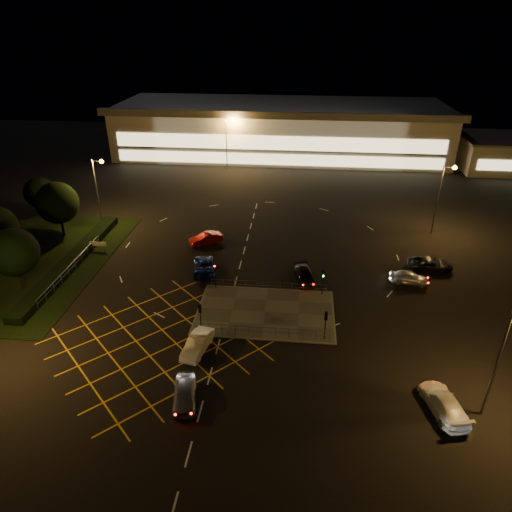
# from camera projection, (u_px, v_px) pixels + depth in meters

# --- Properties ---
(ground) EXTENTS (180.00, 180.00, 0.00)m
(ground) POSITION_uv_depth(u_px,v_px,m) (249.00, 301.00, 49.90)
(ground) COLOR black
(ground) RESTS_ON ground
(pedestrian_island) EXTENTS (14.00, 9.00, 0.12)m
(pedestrian_island) POSITION_uv_depth(u_px,v_px,m) (265.00, 312.00, 47.93)
(pedestrian_island) COLOR #4C4944
(pedestrian_island) RESTS_ON ground
(grass_verge) EXTENTS (18.00, 30.00, 0.08)m
(grass_verge) POSITION_uv_depth(u_px,v_px,m) (35.00, 262.00, 57.66)
(grass_verge) COLOR black
(grass_verge) RESTS_ON ground
(hedge) EXTENTS (2.00, 26.00, 1.00)m
(hedge) POSITION_uv_depth(u_px,v_px,m) (72.00, 261.00, 57.00)
(hedge) COLOR black
(hedge) RESTS_ON ground
(supermarket) EXTENTS (72.00, 26.50, 10.50)m
(supermarket) POSITION_uv_depth(u_px,v_px,m) (280.00, 128.00, 101.91)
(supermarket) COLOR beige
(supermarket) RESTS_ON ground
(retail_unit_a) EXTENTS (18.80, 14.80, 6.35)m
(retail_unit_a) POSITION_uv_depth(u_px,v_px,m) (506.00, 153.00, 91.75)
(retail_unit_a) COLOR beige
(retail_unit_a) RESTS_ON ground
(streetlight_se) EXTENTS (1.78, 0.56, 10.03)m
(streetlight_se) POSITION_uv_depth(u_px,v_px,m) (508.00, 348.00, 32.69)
(streetlight_se) COLOR slate
(streetlight_se) RESTS_ON ground
(streetlight_nw) EXTENTS (1.78, 0.56, 10.03)m
(streetlight_nw) POSITION_uv_depth(u_px,v_px,m) (99.00, 183.00, 64.78)
(streetlight_nw) COLOR slate
(streetlight_nw) RESTS_ON ground
(streetlight_ne) EXTENTS (1.78, 0.56, 10.03)m
(streetlight_ne) POSITION_uv_depth(u_px,v_px,m) (443.00, 190.00, 62.24)
(streetlight_ne) COLOR slate
(streetlight_ne) RESTS_ON ground
(streetlight_far_left) EXTENTS (1.78, 0.56, 10.03)m
(streetlight_far_left) POSITION_uv_depth(u_px,v_px,m) (228.00, 136.00, 89.91)
(streetlight_far_left) COLOR slate
(streetlight_far_left) RESTS_ON ground
(streetlight_far_right) EXTENTS (1.78, 0.56, 10.03)m
(streetlight_far_right) POSITION_uv_depth(u_px,v_px,m) (434.00, 139.00, 88.09)
(streetlight_far_right) COLOR slate
(streetlight_far_right) RESTS_ON ground
(signal_sw) EXTENTS (0.28, 0.30, 3.15)m
(signal_sw) POSITION_uv_depth(u_px,v_px,m) (200.00, 312.00, 43.88)
(signal_sw) COLOR black
(signal_sw) RESTS_ON pedestrian_island
(signal_se) EXTENTS (0.28, 0.30, 3.15)m
(signal_se) POSITION_uv_depth(u_px,v_px,m) (326.00, 320.00, 42.80)
(signal_se) COLOR black
(signal_se) RESTS_ON pedestrian_island
(signal_nw) EXTENTS (0.28, 0.30, 3.15)m
(signal_nw) POSITION_uv_depth(u_px,v_px,m) (215.00, 271.00, 50.90)
(signal_nw) COLOR black
(signal_nw) RESTS_ON pedestrian_island
(signal_ne) EXTENTS (0.28, 0.30, 3.15)m
(signal_ne) POSITION_uv_depth(u_px,v_px,m) (323.00, 277.00, 49.83)
(signal_ne) COLOR black
(signal_ne) RESTS_ON pedestrian_island
(tree_c) EXTENTS (5.76, 5.76, 7.84)m
(tree_c) POSITION_uv_depth(u_px,v_px,m) (57.00, 203.00, 62.41)
(tree_c) COLOR black
(tree_c) RESTS_ON ground
(tree_d) EXTENTS (4.68, 4.68, 6.37)m
(tree_d) POSITION_uv_depth(u_px,v_px,m) (40.00, 193.00, 68.66)
(tree_d) COLOR black
(tree_d) RESTS_ON ground
(tree_e) EXTENTS (5.40, 5.40, 7.35)m
(tree_e) POSITION_uv_depth(u_px,v_px,m) (14.00, 252.00, 50.06)
(tree_e) COLOR black
(tree_e) RESTS_ON ground
(car_near_silver) EXTENTS (2.64, 4.77, 1.54)m
(car_near_silver) POSITION_uv_depth(u_px,v_px,m) (184.00, 393.00, 36.65)
(car_near_silver) COLOR #B1B3B8
(car_near_silver) RESTS_ON ground
(car_queue_white) EXTENTS (2.51, 4.91, 1.54)m
(car_queue_white) POSITION_uv_depth(u_px,v_px,m) (197.00, 344.00, 42.16)
(car_queue_white) COLOR silver
(car_queue_white) RESTS_ON ground
(car_left_blue) EXTENTS (3.63, 5.80, 1.49)m
(car_left_blue) POSITION_uv_depth(u_px,v_px,m) (204.00, 268.00, 54.97)
(car_left_blue) COLOR navy
(car_left_blue) RESTS_ON ground
(car_far_dkgrey) EXTENTS (2.88, 5.08, 1.39)m
(car_far_dkgrey) POSITION_uv_depth(u_px,v_px,m) (305.00, 275.00, 53.43)
(car_far_dkgrey) COLOR black
(car_far_dkgrey) RESTS_ON ground
(car_right_silver) EXTENTS (4.62, 2.48, 1.49)m
(car_right_silver) POSITION_uv_depth(u_px,v_px,m) (409.00, 277.00, 52.92)
(car_right_silver) COLOR silver
(car_right_silver) RESTS_ON ground
(car_circ_red) EXTENTS (4.70, 3.87, 1.51)m
(car_circ_red) POSITION_uv_depth(u_px,v_px,m) (206.00, 238.00, 62.15)
(car_circ_red) COLOR maroon
(car_circ_red) RESTS_ON ground
(car_east_grey) EXTENTS (5.41, 2.54, 1.50)m
(car_east_grey) POSITION_uv_depth(u_px,v_px,m) (430.00, 264.00, 55.80)
(car_east_grey) COLOR black
(car_east_grey) RESTS_ON ground
(car_approach_white) EXTENTS (3.43, 5.81, 1.58)m
(car_approach_white) POSITION_uv_depth(u_px,v_px,m) (444.00, 403.00, 35.68)
(car_approach_white) COLOR silver
(car_approach_white) RESTS_ON ground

